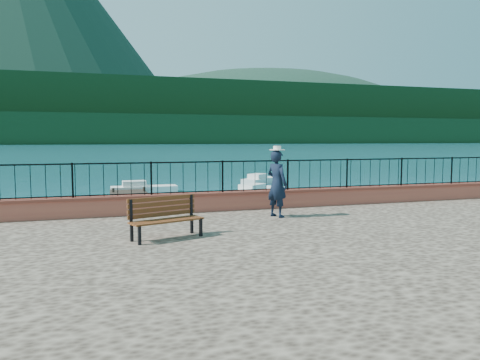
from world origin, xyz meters
TOP-DOWN VIEW (x-y plane):
  - ground at (0.00, 0.00)m, footprint 2000.00×2000.00m
  - parapet at (0.00, 3.70)m, footprint 28.00×0.46m
  - railing at (0.00, 3.70)m, footprint 27.00×0.05m
  - dock at (-2.00, 12.00)m, footprint 2.00×16.00m
  - far_forest at (0.00, 300.00)m, footprint 900.00×60.00m
  - foothills at (0.00, 360.00)m, footprint 900.00×120.00m
  - companion_hill at (220.00, 560.00)m, footprint 448.00×384.00m
  - park_bench at (-2.64, 0.13)m, footprint 1.76×1.04m
  - person at (0.84, 2.06)m, footprint 0.70×0.82m
  - hat at (0.84, 2.06)m, footprint 0.44×0.44m
  - boat_0 at (-4.30, 12.03)m, footprint 4.21×2.77m
  - boat_1 at (2.28, 9.60)m, footprint 4.09×2.10m
  - boat_2 at (5.42, 15.92)m, footprint 4.24×3.66m
  - boat_4 at (-0.89, 19.81)m, footprint 4.14×1.37m
  - boat_5 at (8.39, 23.24)m, footprint 3.78×3.34m

SIDE VIEW (x-z plane):
  - ground at x=0.00m, z-range 0.00..0.00m
  - companion_hill at x=220.00m, z-range -90.00..90.00m
  - dock at x=-2.00m, z-range 0.00..0.30m
  - boat_0 at x=-4.30m, z-range 0.00..0.80m
  - boat_1 at x=2.28m, z-range 0.00..0.80m
  - boat_2 at x=5.42m, z-range 0.00..0.80m
  - boat_4 at x=-0.89m, z-range 0.00..0.80m
  - boat_5 at x=8.39m, z-range 0.00..0.80m
  - park_bench at x=-2.64m, z-range 1.02..1.95m
  - parapet at x=0.00m, z-range 1.20..1.78m
  - person at x=0.84m, z-range 1.20..3.11m
  - railing at x=0.00m, z-range 1.78..2.73m
  - hat at x=0.84m, z-range 3.11..3.23m
  - far_forest at x=0.00m, z-range 0.00..18.00m
  - foothills at x=0.00m, z-range 0.00..44.00m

